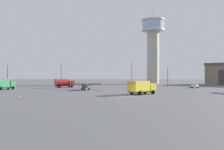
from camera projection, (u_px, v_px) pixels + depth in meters
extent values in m
plane|color=#545456|center=(127.00, 96.00, 52.09)|extent=(400.00, 400.00, 0.00)
cylinder|color=#B2AD9E|center=(153.00, 57.00, 124.05)|extent=(5.75, 5.75, 25.68)
cylinder|color=silver|center=(153.00, 30.00, 124.04)|extent=(11.15, 11.15, 0.60)
cylinder|color=#99B7C6|center=(153.00, 25.00, 124.04)|extent=(10.25, 10.25, 4.50)
cylinder|color=silver|center=(153.00, 20.00, 124.03)|extent=(11.15, 11.15, 0.50)
cylinder|color=#38383D|center=(153.00, 15.00, 124.03)|extent=(0.16, 0.16, 4.00)
cylinder|color=black|center=(85.00, 86.00, 72.66)|extent=(1.17, 5.65, 1.12)
cone|color=#38383D|center=(84.00, 87.00, 69.63)|extent=(0.79, 0.82, 0.78)
cube|color=#38383D|center=(84.00, 87.00, 69.63)|extent=(0.09, 0.06, 1.72)
cube|color=black|center=(85.00, 84.00, 72.39)|extent=(9.05, 1.44, 0.18)
cylinder|color=teal|center=(80.00, 85.00, 72.45)|extent=(0.89, 0.08, 1.23)
cylinder|color=teal|center=(90.00, 85.00, 72.33)|extent=(0.89, 0.08, 1.23)
cube|color=#99B7C6|center=(85.00, 85.00, 71.58)|extent=(0.91, 1.00, 0.63)
cone|color=black|center=(87.00, 85.00, 75.70)|extent=(0.85, 1.27, 0.84)
cube|color=teal|center=(87.00, 83.00, 75.70)|extent=(0.12, 1.00, 1.54)
cube|color=black|center=(87.00, 85.00, 75.70)|extent=(2.72, 0.84, 0.09)
cylinder|color=black|center=(84.00, 90.00, 70.50)|extent=(0.54, 0.15, 0.54)
cylinder|color=black|center=(82.00, 89.00, 72.89)|extent=(0.54, 0.15, 0.54)
cylinder|color=black|center=(89.00, 89.00, 72.80)|extent=(0.54, 0.15, 0.54)
cube|color=#38383D|center=(142.00, 92.00, 56.66)|extent=(6.36, 6.24, 0.24)
cube|color=gold|center=(149.00, 87.00, 58.31)|extent=(3.17, 3.19, 1.63)
cube|color=#99B7C6|center=(152.00, 85.00, 58.91)|extent=(1.58, 1.63, 0.82)
cube|color=gold|center=(139.00, 86.00, 55.92)|extent=(5.13, 5.07, 2.24)
cylinder|color=black|center=(145.00, 91.00, 59.13)|extent=(0.89, 0.91, 1.00)
cylinder|color=black|center=(153.00, 92.00, 57.41)|extent=(0.89, 0.91, 1.00)
cylinder|color=black|center=(132.00, 92.00, 56.14)|extent=(0.89, 0.91, 1.00)
cylinder|color=black|center=(140.00, 93.00, 54.42)|extent=(0.89, 0.91, 1.00)
cube|color=#38383D|center=(64.00, 86.00, 85.78)|extent=(6.30, 5.06, 0.24)
cube|color=red|center=(71.00, 83.00, 86.96)|extent=(2.79, 2.98, 1.66)
cube|color=#99B7C6|center=(73.00, 82.00, 87.38)|extent=(1.19, 1.76, 0.83)
cylinder|color=red|center=(61.00, 82.00, 85.24)|extent=(4.78, 4.23, 2.29)
cylinder|color=black|center=(69.00, 86.00, 87.85)|extent=(0.78, 0.99, 1.00)
cylinder|color=black|center=(72.00, 86.00, 86.00)|extent=(0.78, 0.99, 1.00)
cylinder|color=black|center=(58.00, 86.00, 85.72)|extent=(0.78, 0.99, 1.00)
cylinder|color=black|center=(60.00, 86.00, 83.87)|extent=(0.78, 0.99, 1.00)
cube|color=#38383D|center=(4.00, 87.00, 74.80)|extent=(4.78, 6.29, 0.24)
cube|color=#287A42|center=(11.00, 84.00, 76.68)|extent=(2.98, 2.71, 1.77)
cube|color=#99B7C6|center=(13.00, 83.00, 77.35)|extent=(1.83, 1.11, 0.88)
cube|color=#287A42|center=(1.00, 83.00, 73.95)|extent=(4.18, 4.79, 2.47)
cylinder|color=black|center=(8.00, 87.00, 77.21)|extent=(1.00, 0.74, 1.00)
cylinder|color=black|center=(13.00, 88.00, 76.04)|extent=(1.00, 0.74, 1.00)
cylinder|color=black|center=(1.00, 88.00, 72.66)|extent=(1.00, 0.74, 1.00)
cube|color=white|center=(195.00, 86.00, 85.05)|extent=(3.46, 4.45, 0.55)
cube|color=#99B7C6|center=(195.00, 84.00, 84.87)|extent=(2.50, 2.77, 0.50)
cylinder|color=black|center=(193.00, 87.00, 86.63)|extent=(0.65, 0.44, 0.64)
cylinder|color=black|center=(198.00, 87.00, 85.83)|extent=(0.65, 0.44, 0.64)
cylinder|color=black|center=(191.00, 87.00, 84.28)|extent=(0.65, 0.44, 0.64)
cylinder|color=black|center=(197.00, 87.00, 83.47)|extent=(0.65, 0.44, 0.64)
cylinder|color=#38383D|center=(132.00, 75.00, 99.84)|extent=(0.18, 0.18, 8.90)
sphere|color=#F9E5B2|center=(132.00, 63.00, 99.84)|extent=(0.44, 0.44, 0.44)
cylinder|color=#38383D|center=(61.00, 75.00, 96.77)|extent=(0.18, 0.18, 8.86)
sphere|color=#F9E5B2|center=(61.00, 62.00, 96.77)|extent=(0.44, 0.44, 0.44)
cylinder|color=#38383D|center=(168.00, 77.00, 96.86)|extent=(0.18, 0.18, 7.10)
sphere|color=#F9E5B2|center=(168.00, 67.00, 96.86)|extent=(0.44, 0.44, 0.44)
cylinder|color=#38383D|center=(7.00, 76.00, 98.34)|extent=(0.18, 0.18, 7.85)
sphere|color=#F9E5B2|center=(7.00, 65.00, 98.34)|extent=(0.44, 0.44, 0.44)
cube|color=black|center=(19.00, 98.00, 47.46)|extent=(0.36, 0.36, 0.04)
cone|color=orange|center=(19.00, 96.00, 47.46)|extent=(0.30, 0.30, 0.57)
cylinder|color=white|center=(19.00, 96.00, 47.46)|extent=(0.21, 0.21, 0.08)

